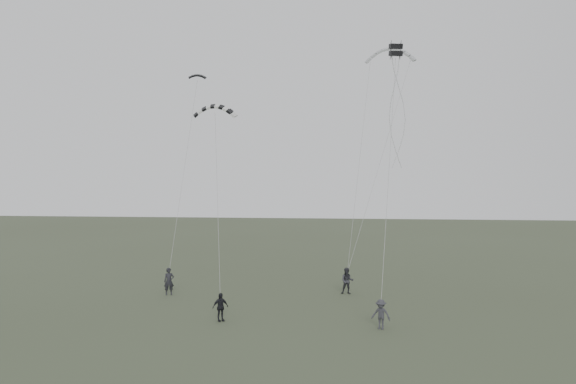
# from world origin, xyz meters

# --- Properties ---
(ground) EXTENTS (140.00, 140.00, 0.00)m
(ground) POSITION_xyz_m (0.00, 0.00, 0.00)
(ground) COLOR #3C432F
(ground) RESTS_ON ground
(flyer_left) EXTENTS (0.80, 0.66, 1.86)m
(flyer_left) POSITION_xyz_m (-7.95, 4.53, 0.93)
(flyer_left) COLOR black
(flyer_left) RESTS_ON ground
(flyer_right) EXTENTS (0.91, 0.72, 1.82)m
(flyer_right) POSITION_xyz_m (4.27, 6.04, 0.91)
(flyer_right) COLOR #29282E
(flyer_right) RESTS_ON ground
(flyer_center) EXTENTS (0.99, 0.88, 1.61)m
(flyer_center) POSITION_xyz_m (-2.92, -1.86, 0.81)
(flyer_center) COLOR black
(flyer_center) RESTS_ON ground
(flyer_far) EXTENTS (1.18, 0.92, 1.61)m
(flyer_far) POSITION_xyz_m (6.03, -2.57, 0.80)
(flyer_far) COLOR #2D2D32
(flyer_far) RESTS_ON ground
(kite_dark_small) EXTENTS (1.43, 0.78, 0.59)m
(kite_dark_small) POSITION_xyz_m (-7.37, 10.11, 15.98)
(kite_dark_small) COLOR black
(kite_dark_small) RESTS_ON flyer_left
(kite_pale_large) EXTENTS (4.14, 1.91, 1.84)m
(kite_pale_large) POSITION_xyz_m (7.67, 13.11, 18.35)
(kite_pale_large) COLOR #9DA0A2
(kite_pale_large) RESTS_ON flyer_right
(kite_striped) EXTENTS (2.97, 1.34, 1.33)m
(kite_striped) POSITION_xyz_m (-4.67, 4.50, 12.90)
(kite_striped) COLOR black
(kite_striped) RESTS_ON flyer_center
(kite_box) EXTENTS (0.87, 0.95, 0.85)m
(kite_box) POSITION_xyz_m (7.20, 2.88, 16.06)
(kite_box) COLOR black
(kite_box) RESTS_ON flyer_far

